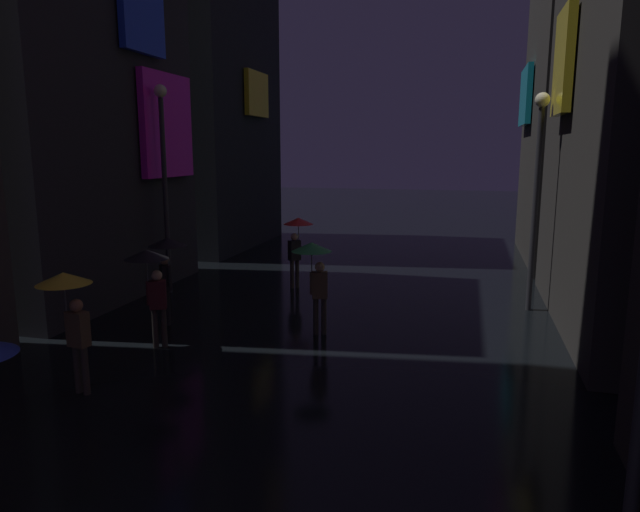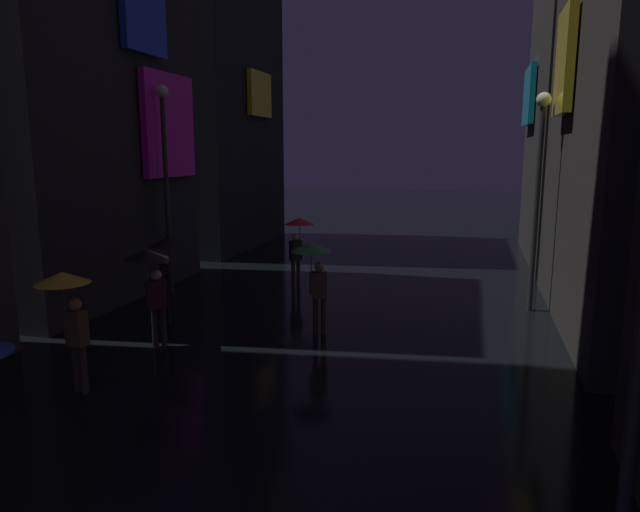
# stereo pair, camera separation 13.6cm
# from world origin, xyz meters

# --- Properties ---
(building_left_far) EXTENTS (4.25, 7.40, 19.29)m
(building_left_far) POSITION_xyz_m (-7.49, 21.70, 9.65)
(building_left_far) COLOR black
(building_left_far) RESTS_ON ground
(pedestrian_far_right_black) EXTENTS (0.90, 0.90, 2.12)m
(pedestrian_far_right_black) POSITION_xyz_m (-3.40, 10.61, 1.67)
(pedestrian_far_right_black) COLOR black
(pedestrian_far_right_black) RESTS_ON ground
(pedestrian_foreground_right_red) EXTENTS (0.90, 0.90, 2.12)m
(pedestrian_foreground_right_red) POSITION_xyz_m (-1.57, 15.07, 1.67)
(pedestrian_foreground_right_red) COLOR #38332D
(pedestrian_foreground_right_red) RESTS_ON ground
(pedestrian_midstreet_centre_yellow) EXTENTS (0.90, 0.90, 2.12)m
(pedestrian_midstreet_centre_yellow) POSITION_xyz_m (-3.03, 6.72, 1.67)
(pedestrian_midstreet_centre_yellow) COLOR #38332D
(pedestrian_midstreet_centre_yellow) RESTS_ON ground
(pedestrian_near_crossing_black) EXTENTS (0.90, 0.90, 2.12)m
(pedestrian_near_crossing_black) POSITION_xyz_m (-2.92, 9.07, 1.67)
(pedestrian_near_crossing_black) COLOR #38332D
(pedestrian_near_crossing_black) RESTS_ON ground
(pedestrian_foreground_left_green) EXTENTS (0.90, 0.90, 2.12)m
(pedestrian_foreground_left_green) POSITION_xyz_m (0.12, 10.77, 1.67)
(pedestrian_foreground_left_green) COLOR #38332D
(pedestrian_foreground_left_green) RESTS_ON ground
(streetlamp_right_far) EXTENTS (0.36, 0.36, 5.50)m
(streetlamp_right_far) POSITION_xyz_m (5.00, 14.15, 3.44)
(streetlamp_right_far) COLOR #2D2D33
(streetlamp_right_far) RESTS_ON ground
(streetlamp_left_far) EXTENTS (0.36, 0.36, 5.89)m
(streetlamp_left_far) POSITION_xyz_m (-5.00, 13.49, 3.65)
(streetlamp_left_far) COLOR #2D2D33
(streetlamp_left_far) RESTS_ON ground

